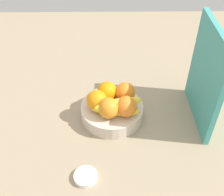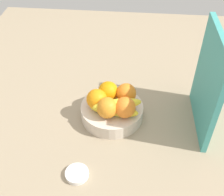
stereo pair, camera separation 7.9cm
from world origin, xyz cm
name	(u,v)px [view 1 (the left image)]	position (x,y,z in cm)	size (l,w,h in cm)	color
ground_plane	(107,127)	(0.00, 0.00, -1.50)	(180.00, 140.00, 3.00)	gray
fruit_bowl	(112,111)	(-4.00, 1.75, 2.61)	(22.60, 22.60, 5.22)	beige
orange_front_left	(107,92)	(-7.77, -0.02, 8.90)	(7.37, 7.37, 7.37)	orange
orange_front_right	(97,100)	(-3.22, -3.54, 8.90)	(7.37, 7.37, 7.37)	orange
orange_center	(109,108)	(0.71, 0.56, 8.90)	(7.37, 7.37, 7.37)	orange
orange_back_left	(126,106)	(-0.45, 6.55, 8.90)	(7.37, 7.37, 7.37)	orange
orange_back_right	(125,92)	(-7.27, 6.51, 8.90)	(7.37, 7.37, 7.37)	orange
banana_bunch	(117,107)	(-0.52, 3.35, 8.32)	(8.34, 18.44, 6.20)	yellow
cutting_board	(206,77)	(-4.29, 32.94, 18.00)	(28.00, 1.80, 36.00)	teal
jar_lid	(86,177)	(22.18, -6.54, 0.79)	(7.25, 7.25, 1.57)	white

